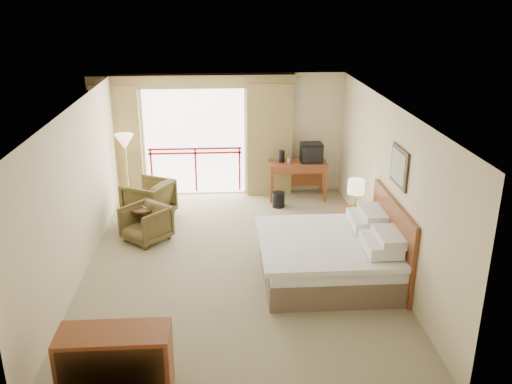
{
  "coord_description": "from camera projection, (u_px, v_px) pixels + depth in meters",
  "views": [
    {
      "loc": [
        -0.21,
        -8.25,
        4.34
      ],
      "look_at": [
        0.36,
        0.4,
        1.12
      ],
      "focal_mm": 38.0,
      "sensor_mm": 36.0,
      "label": 1
    }
  ],
  "objects": [
    {
      "name": "book",
      "position": [
        143.0,
        207.0,
        10.14
      ],
      "size": [
        0.22,
        0.25,
        0.02
      ],
      "primitive_type": "imported",
      "rotation": [
        0.0,
        0.0,
        0.5
      ],
      "color": "white",
      "rests_on": "side_table"
    },
    {
      "name": "curtain_right",
      "position": [
        269.0,
        140.0,
        11.99
      ],
      "size": [
        1.0,
        0.26,
        2.5
      ],
      "primitive_type": "cube",
      "color": "olive",
      "rests_on": "wall_back"
    },
    {
      "name": "wall_front",
      "position": [
        246.0,
        305.0,
        5.5
      ],
      "size": [
        5.0,
        0.0,
        5.0
      ],
      "primitive_type": "plane",
      "rotation": [
        -1.57,
        0.0,
        0.0
      ],
      "color": "beige",
      "rests_on": "ground"
    },
    {
      "name": "headboard",
      "position": [
        392.0,
        239.0,
        8.61
      ],
      "size": [
        0.06,
        2.1,
        1.3
      ],
      "primitive_type": "cube",
      "color": "maroon",
      "rests_on": "wall_right"
    },
    {
      "name": "wall_left",
      "position": [
        78.0,
        192.0,
        8.62
      ],
      "size": [
        0.0,
        7.0,
        7.0
      ],
      "primitive_type": "plane",
      "rotation": [
        1.57,
        0.0,
        1.57
      ],
      "color": "beige",
      "rests_on": "ground"
    },
    {
      "name": "ceiling",
      "position": [
        234.0,
        105.0,
        8.3
      ],
      "size": [
        7.0,
        7.0,
        0.0
      ],
      "primitive_type": "plane",
      "rotation": [
        3.14,
        0.0,
        0.0
      ],
      "color": "white",
      "rests_on": "wall_back"
    },
    {
      "name": "table_lamp",
      "position": [
        356.0,
        187.0,
        9.69
      ],
      "size": [
        0.31,
        0.31,
        0.54
      ],
      "rotation": [
        0.0,
        0.0,
        -0.3
      ],
      "color": "tan",
      "rests_on": "nightstand"
    },
    {
      "name": "floor_lamp",
      "position": [
        125.0,
        144.0,
        11.36
      ],
      "size": [
        0.39,
        0.39,
        1.55
      ],
      "rotation": [
        0.0,
        0.0,
        -0.31
      ],
      "color": "tan",
      "rests_on": "floor"
    },
    {
      "name": "coffee_maker",
      "position": [
        282.0,
        156.0,
        11.78
      ],
      "size": [
        0.15,
        0.15,
        0.27
      ],
      "primitive_type": "cylinder",
      "rotation": [
        0.0,
        0.0,
        -0.22
      ],
      "color": "black",
      "rests_on": "desk"
    },
    {
      "name": "tv",
      "position": [
        311.0,
        153.0,
        11.79
      ],
      "size": [
        0.47,
        0.37,
        0.43
      ],
      "rotation": [
        0.0,
        0.0,
        -0.06
      ],
      "color": "black",
      "rests_on": "desk"
    },
    {
      "name": "framed_art",
      "position": [
        399.0,
        167.0,
        8.19
      ],
      "size": [
        0.04,
        0.72,
        0.6
      ],
      "color": "black",
      "rests_on": "wall_right"
    },
    {
      "name": "floor",
      "position": [
        236.0,
        262.0,
        9.24
      ],
      "size": [
        7.0,
        7.0,
        0.0
      ],
      "primitive_type": "plane",
      "color": "gray",
      "rests_on": "ground"
    },
    {
      "name": "balcony_door",
      "position": [
        195.0,
        142.0,
        12.03
      ],
      "size": [
        2.4,
        0.0,
        2.4
      ],
      "primitive_type": "plane",
      "rotation": [
        1.57,
        0.0,
        0.0
      ],
      "color": "white",
      "rests_on": "wall_back"
    },
    {
      "name": "valance",
      "position": [
        192.0,
        82.0,
        11.47
      ],
      "size": [
        4.4,
        0.22,
        0.28
      ],
      "primitive_type": "cube",
      "color": "olive",
      "rests_on": "wall_back"
    },
    {
      "name": "side_table",
      "position": [
        144.0,
        216.0,
        10.2
      ],
      "size": [
        0.5,
        0.5,
        0.54
      ],
      "rotation": [
        0.0,
        0.0,
        0.1
      ],
      "color": "black",
      "rests_on": "floor"
    },
    {
      "name": "armchair_far",
      "position": [
        150.0,
        217.0,
        11.09
      ],
      "size": [
        1.15,
        1.14,
        0.78
      ],
      "primitive_type": "imported",
      "rotation": [
        0.0,
        0.0,
        -2.06
      ],
      "color": "#45391B",
      "rests_on": "floor"
    },
    {
      "name": "dresser",
      "position": [
        116.0,
        364.0,
        6.08
      ],
      "size": [
        1.25,
        0.53,
        0.83
      ],
      "rotation": [
        0.0,
        0.0,
        0.02
      ],
      "color": "maroon",
      "rests_on": "floor"
    },
    {
      "name": "wastebasket",
      "position": [
        279.0,
        200.0,
        11.58
      ],
      "size": [
        0.32,
        0.32,
        0.33
      ],
      "primitive_type": "cylinder",
      "rotation": [
        0.0,
        0.0,
        -0.27
      ],
      "color": "black",
      "rests_on": "floor"
    },
    {
      "name": "nightstand",
      "position": [
        354.0,
        226.0,
        9.9
      ],
      "size": [
        0.46,
        0.54,
        0.63
      ],
      "primitive_type": "cube",
      "rotation": [
        0.0,
        0.0,
        0.03
      ],
      "color": "maroon",
      "rests_on": "floor"
    },
    {
      "name": "desk",
      "position": [
        297.0,
        169.0,
        11.97
      ],
      "size": [
        1.28,
        0.62,
        0.84
      ],
      "rotation": [
        0.0,
        0.0,
        -0.07
      ],
      "color": "maroon",
      "rests_on": "floor"
    },
    {
      "name": "bed",
      "position": [
        331.0,
        256.0,
        8.64
      ],
      "size": [
        2.13,
        2.06,
        0.97
      ],
      "color": "brown",
      "rests_on": "floor"
    },
    {
      "name": "cup",
      "position": [
        289.0,
        161.0,
        11.78
      ],
      "size": [
        0.08,
        0.08,
        0.1
      ],
      "primitive_type": "cylinder",
      "rotation": [
        0.0,
        0.0,
        0.21
      ],
      "color": "white",
      "rests_on": "desk"
    },
    {
      "name": "hvac_vent",
      "position": [
        290.0,
        89.0,
        11.75
      ],
      "size": [
        0.5,
        0.04,
        0.5
      ],
      "primitive_type": "cube",
      "color": "silver",
      "rests_on": "wall_back"
    },
    {
      "name": "balcony_railing",
      "position": [
        195.0,
        159.0,
        12.15
      ],
      "size": [
        2.09,
        0.03,
        1.02
      ],
      "color": "#A00D11",
      "rests_on": "wall_back"
    },
    {
      "name": "armchair_near",
      "position": [
        147.0,
        240.0,
        10.05
      ],
      "size": [
        1.04,
        1.04,
        0.68
      ],
      "primitive_type": "imported",
      "rotation": [
        0.0,
        0.0,
        -0.74
      ],
      "color": "#45391B",
      "rests_on": "floor"
    },
    {
      "name": "wall_right",
      "position": [
        387.0,
        185.0,
        8.93
      ],
      "size": [
        0.0,
        7.0,
        7.0
      ],
      "primitive_type": "plane",
      "rotation": [
        1.57,
        0.0,
        -1.57
      ],
      "color": "beige",
      "rests_on": "ground"
    },
    {
      "name": "phone",
      "position": [
        355.0,
        211.0,
        9.63
      ],
      "size": [
        0.2,
        0.17,
        0.08
      ],
      "primitive_type": "cube",
      "rotation": [
        0.0,
        0.0,
        -0.19
      ],
      "color": "black",
      "rests_on": "nightstand"
    },
    {
      "name": "curtain_left",
      "position": [
        118.0,
        143.0,
        11.79
      ],
      "size": [
        1.0,
        0.26,
        2.5
      ],
      "primitive_type": "cube",
      "color": "olive",
      "rests_on": "wall_back"
    },
    {
      "name": "wall_back",
      "position": [
        231.0,
        135.0,
        12.05
      ],
      "size": [
        5.0,
        0.0,
        5.0
      ],
      "primitive_type": "plane",
      "rotation": [
        1.57,
        0.0,
        0.0
      ],
      "color": "beige",
      "rests_on": "ground"
    }
  ]
}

